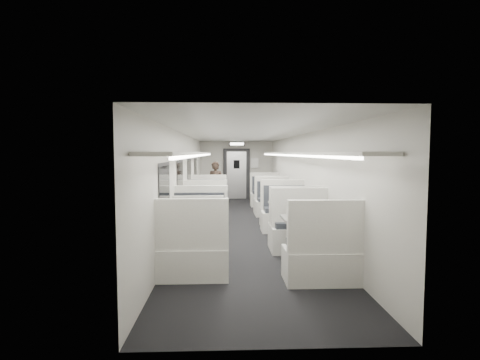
{
  "coord_description": "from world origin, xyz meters",
  "views": [
    {
      "loc": [
        -0.46,
        -9.53,
        1.94
      ],
      "look_at": [
        -0.05,
        1.12,
        1.15
      ],
      "focal_mm": 28.0,
      "sensor_mm": 36.0,
      "label": 1
    }
  ],
  "objects": [
    {
      "name": "booth_left_c",
      "position": [
        -1.0,
        -1.29,
        0.36
      ],
      "size": [
        1.0,
        2.04,
        1.09
      ],
      "color": "silver",
      "rests_on": "room"
    },
    {
      "name": "passenger",
      "position": [
        -0.8,
        3.34,
        0.82
      ],
      "size": [
        0.69,
        0.56,
        1.64
      ],
      "primitive_type": "imported",
      "rotation": [
        0.0,
        0.0,
        -0.32
      ],
      "color": "black",
      "rests_on": "room"
    },
    {
      "name": "booth_right_d",
      "position": [
        1.0,
        -3.22,
        0.42
      ],
      "size": [
        1.17,
        2.36,
        1.26
      ],
      "color": "silver",
      "rests_on": "room"
    },
    {
      "name": "booth_left_a",
      "position": [
        -1.0,
        3.35,
        0.35
      ],
      "size": [
        0.96,
        1.94,
        1.04
      ],
      "color": "silver",
      "rests_on": "room"
    },
    {
      "name": "wall_notice",
      "position": [
        0.75,
        5.92,
        1.5
      ],
      "size": [
        0.32,
        0.02,
        0.4
      ],
      "primitive_type": "cube",
      "color": "silver",
      "rests_on": "room"
    },
    {
      "name": "booth_left_d",
      "position": [
        -1.0,
        -2.96,
        0.42
      ],
      "size": [
        1.16,
        2.36,
        1.26
      ],
      "color": "silver",
      "rests_on": "room"
    },
    {
      "name": "window_b",
      "position": [
        -1.49,
        1.2,
        1.35
      ],
      "size": [
        0.02,
        1.18,
        0.84
      ],
      "primitive_type": "cube",
      "color": "black",
      "rests_on": "room"
    },
    {
      "name": "luggage_rack_left",
      "position": [
        -1.24,
        -0.3,
        1.92
      ],
      "size": [
        0.46,
        10.4,
        0.09
      ],
      "color": "silver",
      "rests_on": "room"
    },
    {
      "name": "exit_sign",
      "position": [
        0.0,
        5.44,
        2.28
      ],
      "size": [
        0.62,
        0.12,
        0.16
      ],
      "color": "black",
      "rests_on": "room"
    },
    {
      "name": "booth_right_a",
      "position": [
        1.0,
        3.06,
        0.4
      ],
      "size": [
        1.11,
        2.25,
        1.2
      ],
      "color": "silver",
      "rests_on": "room"
    },
    {
      "name": "booth_right_c",
      "position": [
        1.0,
        -1.32,
        0.42
      ],
      "size": [
        1.16,
        2.36,
        1.26
      ],
      "color": "silver",
      "rests_on": "room"
    },
    {
      "name": "luggage_rack_right",
      "position": [
        1.24,
        -0.3,
        1.92
      ],
      "size": [
        0.46,
        10.4,
        0.09
      ],
      "color": "silver",
      "rests_on": "room"
    },
    {
      "name": "room",
      "position": [
        0.0,
        0.0,
        1.2
      ],
      "size": [
        3.24,
        12.24,
        2.64
      ],
      "color": "black",
      "rests_on": "ground"
    },
    {
      "name": "vestibule_door",
      "position": [
        0.0,
        5.93,
        1.04
      ],
      "size": [
        1.1,
        0.13,
        2.1
      ],
      "color": "black",
      "rests_on": "room"
    },
    {
      "name": "window_c",
      "position": [
        -1.49,
        -1.0,
        1.35
      ],
      "size": [
        0.02,
        1.18,
        0.84
      ],
      "primitive_type": "cube",
      "color": "black",
      "rests_on": "room"
    },
    {
      "name": "booth_right_b",
      "position": [
        1.0,
        0.97,
        0.4
      ],
      "size": [
        1.09,
        2.21,
        1.18
      ],
      "color": "silver",
      "rests_on": "room"
    },
    {
      "name": "window_d",
      "position": [
        -1.49,
        -3.2,
        1.35
      ],
      "size": [
        0.02,
        1.18,
        0.84
      ],
      "primitive_type": "cube",
      "color": "black",
      "rests_on": "room"
    },
    {
      "name": "window_a",
      "position": [
        -1.49,
        3.4,
        1.35
      ],
      "size": [
        0.02,
        1.18,
        0.84
      ],
      "primitive_type": "cube",
      "color": "black",
      "rests_on": "room"
    },
    {
      "name": "booth_left_b",
      "position": [
        -1.0,
        1.06,
        0.42
      ],
      "size": [
        1.15,
        2.32,
        1.24
      ],
      "color": "silver",
      "rests_on": "room"
    }
  ]
}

